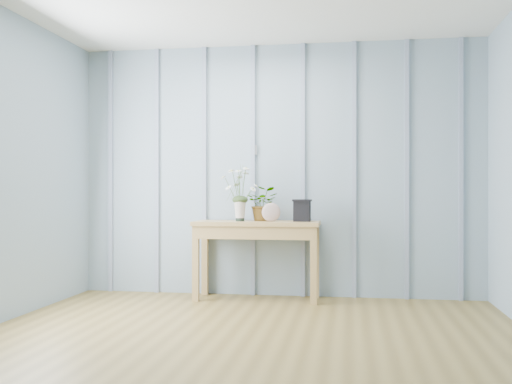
% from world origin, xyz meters
% --- Properties ---
extents(ground, '(4.50, 4.50, 0.00)m').
position_xyz_m(ground, '(0.00, 0.00, 0.00)').
color(ground, brown).
rests_on(ground, ground).
extents(room_shell, '(4.00, 4.50, 2.50)m').
position_xyz_m(room_shell, '(-0.00, 0.92, 1.99)').
color(room_shell, '#8CA1B1').
rests_on(room_shell, ground).
extents(sideboard, '(1.20, 0.45, 0.75)m').
position_xyz_m(sideboard, '(-0.17, 1.99, 0.64)').
color(sideboard, '#A9844A').
rests_on(sideboard, ground).
extents(daisy_vase, '(0.37, 0.29, 0.53)m').
position_xyz_m(daisy_vase, '(-0.33, 1.97, 1.08)').
color(daisy_vase, black).
rests_on(daisy_vase, sideboard).
extents(spider_plant, '(0.30, 0.26, 0.33)m').
position_xyz_m(spider_plant, '(-0.13, 2.09, 0.92)').
color(spider_plant, '#25391A').
rests_on(spider_plant, sideboard).
extents(felt_disc_vessel, '(0.18, 0.09, 0.18)m').
position_xyz_m(felt_disc_vessel, '(-0.03, 1.94, 0.84)').
color(felt_disc_vessel, '#865158').
rests_on(felt_disc_vessel, sideboard).
extents(carved_box, '(0.18, 0.14, 0.21)m').
position_xyz_m(carved_box, '(0.26, 1.99, 0.86)').
color(carved_box, black).
rests_on(carved_box, sideboard).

